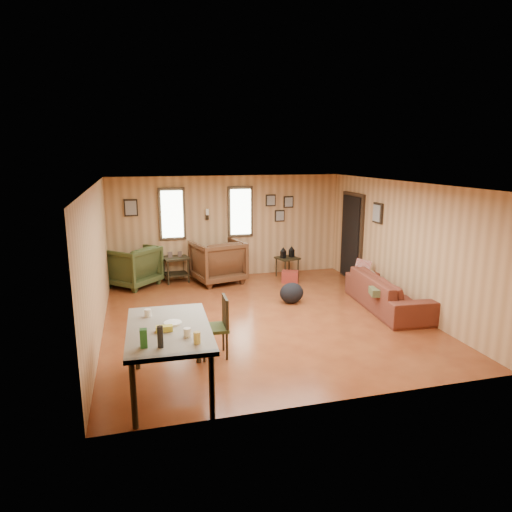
{
  "coord_description": "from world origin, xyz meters",
  "views": [
    {
      "loc": [
        -2.11,
        -7.53,
        2.9
      ],
      "look_at": [
        0.0,
        0.4,
        1.05
      ],
      "focal_mm": 32.0,
      "sensor_mm": 36.0,
      "label": 1
    }
  ],
  "objects_px": {
    "end_table": "(176,265)",
    "dining_table": "(169,334)",
    "sofa": "(389,287)",
    "side_table": "(287,256)",
    "recliner_brown": "(218,259)",
    "recliner_green": "(132,264)"
  },
  "relations": [
    {
      "from": "dining_table",
      "to": "side_table",
      "type": "bearing_deg",
      "value": 58.28
    },
    {
      "from": "end_table",
      "to": "dining_table",
      "type": "distance_m",
      "value": 5.07
    },
    {
      "from": "sofa",
      "to": "dining_table",
      "type": "bearing_deg",
      "value": 120.98
    },
    {
      "from": "dining_table",
      "to": "end_table",
      "type": "bearing_deg",
      "value": 85.77
    },
    {
      "from": "recliner_brown",
      "to": "side_table",
      "type": "relative_size",
      "value": 1.44
    },
    {
      "from": "recliner_green",
      "to": "dining_table",
      "type": "xyz_separation_m",
      "value": [
        0.44,
        -4.92,
        0.27
      ]
    },
    {
      "from": "recliner_green",
      "to": "end_table",
      "type": "relative_size",
      "value": 1.39
    },
    {
      "from": "sofa",
      "to": "end_table",
      "type": "distance_m",
      "value": 4.75
    },
    {
      "from": "recliner_green",
      "to": "side_table",
      "type": "height_order",
      "value": "recliner_green"
    },
    {
      "from": "recliner_green",
      "to": "side_table",
      "type": "bearing_deg",
      "value": 130.97
    },
    {
      "from": "recliner_brown",
      "to": "recliner_green",
      "type": "xyz_separation_m",
      "value": [
        -1.89,
        0.18,
        -0.04
      ]
    },
    {
      "from": "recliner_brown",
      "to": "side_table",
      "type": "xyz_separation_m",
      "value": [
        1.68,
        -0.0,
        -0.03
      ]
    },
    {
      "from": "sofa",
      "to": "dining_table",
      "type": "height_order",
      "value": "dining_table"
    },
    {
      "from": "side_table",
      "to": "recliner_green",
      "type": "bearing_deg",
      "value": 177.09
    },
    {
      "from": "recliner_brown",
      "to": "dining_table",
      "type": "bearing_deg",
      "value": 59.16
    },
    {
      "from": "recliner_brown",
      "to": "end_table",
      "type": "height_order",
      "value": "recliner_brown"
    },
    {
      "from": "recliner_brown",
      "to": "recliner_green",
      "type": "distance_m",
      "value": 1.9
    },
    {
      "from": "recliner_green",
      "to": "side_table",
      "type": "distance_m",
      "value": 3.57
    },
    {
      "from": "end_table",
      "to": "dining_table",
      "type": "height_order",
      "value": "dining_table"
    },
    {
      "from": "recliner_brown",
      "to": "recliner_green",
      "type": "height_order",
      "value": "recliner_brown"
    },
    {
      "from": "end_table",
      "to": "dining_table",
      "type": "xyz_separation_m",
      "value": [
        -0.52,
        -5.03,
        0.37
      ]
    },
    {
      "from": "side_table",
      "to": "dining_table",
      "type": "distance_m",
      "value": 5.69
    }
  ]
}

